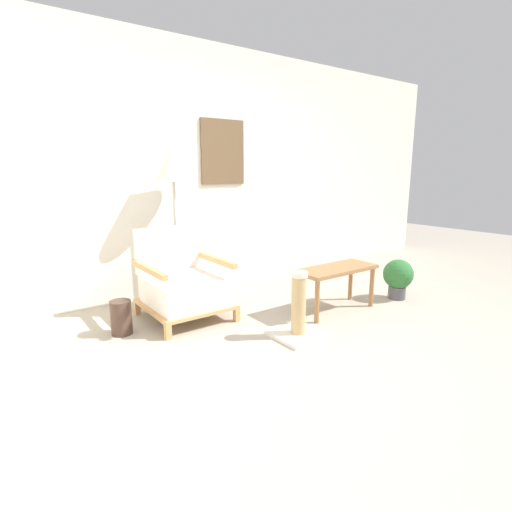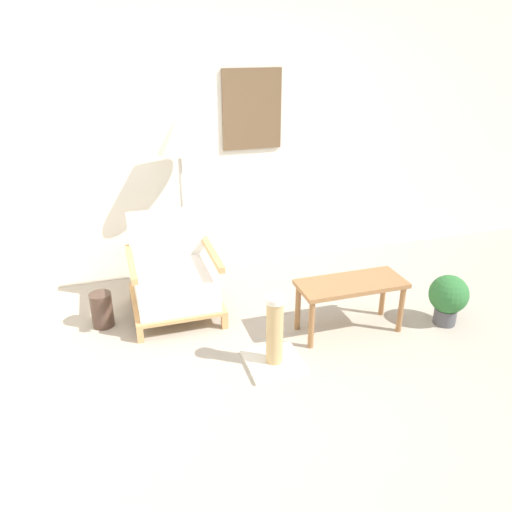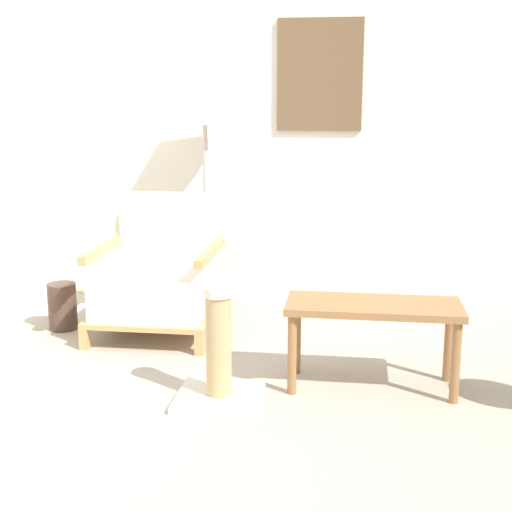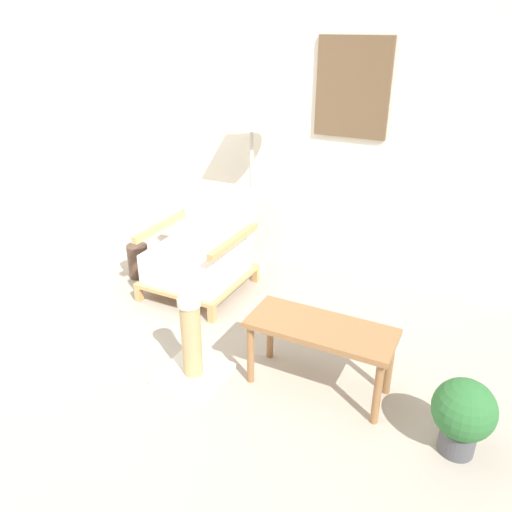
# 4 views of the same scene
# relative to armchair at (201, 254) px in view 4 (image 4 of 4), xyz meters

# --- Properties ---
(ground_plane) EXTENTS (14.00, 14.00, 0.00)m
(ground_plane) POSITION_rel_armchair_xyz_m (0.66, -1.36, -0.31)
(ground_plane) COLOR #A89E8E
(wall_back) EXTENTS (8.00, 0.09, 2.70)m
(wall_back) POSITION_rel_armchair_xyz_m (0.66, 0.79, 1.04)
(wall_back) COLOR silver
(wall_back) RESTS_ON ground_plane
(armchair) EXTENTS (0.72, 0.75, 0.82)m
(armchair) POSITION_rel_armchair_xyz_m (0.00, 0.00, 0.00)
(armchair) COLOR tan
(armchair) RESTS_ON ground_plane
(floor_lamp) EXTENTS (0.38, 0.38, 1.56)m
(floor_lamp) POSITION_rel_armchair_xyz_m (0.19, 0.52, 1.03)
(floor_lamp) COLOR #B7B2A8
(floor_lamp) RESTS_ON ground_plane
(coffee_table) EXTENTS (0.85, 0.35, 0.43)m
(coffee_table) POSITION_rel_armchair_xyz_m (1.28, -0.71, 0.06)
(coffee_table) COLOR olive
(coffee_table) RESTS_ON ground_plane
(vase) EXTENTS (0.17, 0.17, 0.29)m
(vase) POSITION_rel_armchair_xyz_m (-0.60, -0.06, -0.17)
(vase) COLOR #473328
(vase) RESTS_ON ground_plane
(potted_plant) EXTENTS (0.31, 0.31, 0.43)m
(potted_plant) POSITION_rel_armchair_xyz_m (2.08, -0.86, -0.07)
(potted_plant) COLOR #4C4C51
(potted_plant) RESTS_ON ground_plane
(scratching_post) EXTENTS (0.40, 0.40, 0.55)m
(scratching_post) POSITION_rel_armchair_xyz_m (0.56, -0.97, -0.12)
(scratching_post) COLOR beige
(scratching_post) RESTS_ON ground_plane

